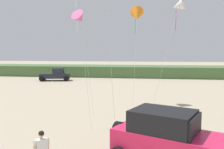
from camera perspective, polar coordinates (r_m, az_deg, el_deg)
The scene contains 6 objects.
dune_ridge at distance 45.89m, azimuth -1.46°, elevation 0.90°, with size 90.00×7.91×1.92m, color #4C703D.
jeep at distance 9.76m, azimuth 13.50°, elevation -14.46°, with size 5.00×3.89×2.26m.
distant_pickup at distance 39.03m, azimuth -13.15°, elevation -0.04°, with size 4.91×3.31×1.98m.
kite_blue_swept at distance 21.68m, azimuth 5.93°, elevation 13.73°, with size 1.49×4.66×8.53m.
kite_yellow_diamond at distance 18.20m, azimuth 15.40°, elevation 15.32°, with size 2.62×3.92×8.20m.
kite_purple_stunt at distance 16.00m, azimuth -7.69°, elevation 13.08°, with size 1.90×2.84×7.27m.
Camera 1 is at (2.39, -4.98, 4.48)m, focal length 38.66 mm.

